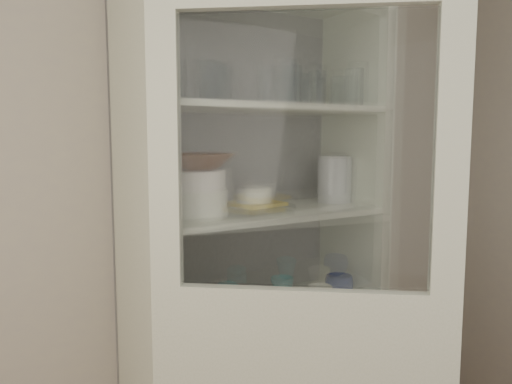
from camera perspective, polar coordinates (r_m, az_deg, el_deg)
wall_back at (r=2.05m, az=-8.07°, el=-0.55°), size 3.60×0.02×2.60m
pantry_cabinet at (r=2.07m, az=-0.91°, el=-10.63°), size 1.00×0.45×2.10m
cupboard_door at (r=1.58m, az=5.16°, el=-18.91°), size 0.74×0.58×2.00m
tumbler_0 at (r=1.71m, az=-5.42°, el=12.48°), size 0.09×0.09×0.13m
tumbler_1 at (r=1.69m, az=-4.93°, el=12.38°), size 0.06×0.06×0.12m
tumbler_2 at (r=1.80m, az=1.17°, el=12.14°), size 0.08×0.08×0.13m
tumbler_3 at (r=1.86m, az=4.17°, el=12.10°), size 0.08×0.08×0.14m
tumbler_4 at (r=1.83m, az=3.44°, el=12.44°), size 0.08×0.08×0.15m
tumbler_5 at (r=1.95m, az=7.03°, el=11.65°), size 0.08×0.08×0.13m
tumbler_6 at (r=2.04m, az=11.15°, el=11.60°), size 0.10×0.10×0.15m
tumbler_7 at (r=1.78m, az=-9.04°, el=12.42°), size 0.08×0.08×0.15m
tumbler_8 at (r=1.82m, az=-5.23°, el=12.25°), size 0.09×0.09×0.14m
tumbler_9 at (r=1.87m, az=-3.77°, el=12.06°), size 0.07×0.07×0.14m
tumbler_10 at (r=1.88m, az=-3.89°, el=12.20°), size 0.09×0.09×0.15m
tumbler_11 at (r=2.02m, az=5.49°, el=11.46°), size 0.08×0.08×0.13m
goblet_0 at (r=1.86m, az=-12.96°, el=12.46°), size 0.08×0.08×0.17m
goblet_1 at (r=1.94m, az=-5.28°, el=12.28°), size 0.08×0.08×0.17m
goblet_2 at (r=2.15m, az=3.84°, el=11.82°), size 0.08×0.08×0.18m
goblet_3 at (r=2.23m, az=6.58°, el=11.68°), size 0.08×0.08×0.18m
plate_stack_front at (r=1.77m, az=-7.06°, el=-1.28°), size 0.23×0.23×0.10m
plate_stack_back at (r=1.89m, az=-8.75°, el=-1.47°), size 0.19×0.19×0.06m
cream_bowl at (r=1.76m, az=-7.09°, el=1.39°), size 0.23×0.23×0.07m
terracotta_bowl at (r=1.76m, az=-7.12°, el=3.46°), size 0.28×0.28×0.06m
glass_platter at (r=1.93m, az=-0.19°, el=-1.80°), size 0.39×0.39×0.02m
yellow_trivet at (r=1.93m, az=-0.19°, el=-1.34°), size 0.22×0.22×0.01m
white_ramekin at (r=1.92m, az=-0.19°, el=-0.29°), size 0.17×0.17×0.06m
grey_bowl_stack at (r=2.19m, az=8.96°, el=1.49°), size 0.14×0.14×0.20m
mug_blue at (r=2.20m, az=9.46°, el=-10.56°), size 0.12×0.12×0.09m
mug_teal at (r=2.15m, az=2.99°, el=-10.90°), size 0.10×0.10×0.09m
mug_white at (r=2.04m, az=7.25°, el=-11.86°), size 0.12×0.12×0.09m
teal_jar at (r=2.00m, az=-3.29°, el=-12.04°), size 0.09×0.09×0.10m
measuring_cups at (r=1.91m, az=-1.78°, el=-13.95°), size 0.10×0.10×0.04m
white_canister at (r=1.86m, az=-11.38°, el=-13.00°), size 0.14×0.14×0.14m
tin_box at (r=2.30m, az=6.01°, el=-21.00°), size 0.19×0.15×0.05m
tumbler_12 at (r=2.14m, az=9.28°, el=11.16°), size 0.06×0.06×0.13m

